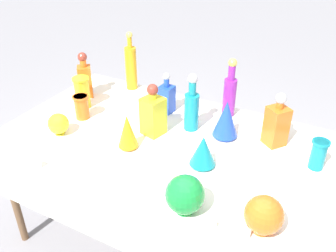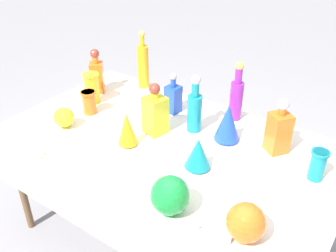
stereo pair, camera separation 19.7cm
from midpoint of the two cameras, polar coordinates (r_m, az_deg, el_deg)
The scene contains 22 objects.
ground_plane at distance 2.53m, azimuth 2.33°, elevation -16.87°, with size 40.00×40.00×0.00m, color gray.
display_table at distance 2.04m, azimuth 2.26°, elevation -4.15°, with size 1.84×1.08×0.76m.
tall_bottle_0 at distance 2.22m, azimuth 12.92°, elevation 4.41°, with size 0.08×0.08×0.36m.
tall_bottle_1 at distance 2.07m, azimuth 6.80°, elevation 2.56°, with size 0.08×0.08×0.34m.
tall_bottle_2 at distance 2.56m, azimuth -1.61°, elevation 9.25°, with size 0.08×0.08×0.40m.
square_decanter_0 at distance 2.04m, azimuth 0.79°, elevation 1.95°, with size 0.13×0.13×0.30m.
square_decanter_1 at distance 2.53m, azimuth -8.59°, elevation 7.76°, with size 0.12×0.12×0.30m.
square_decanter_2 at distance 2.27m, azimuth 3.28°, elevation 4.34°, with size 0.09×0.09×0.26m.
square_decanter_3 at distance 2.00m, azimuth 19.26°, elevation -0.72°, with size 0.14×0.14×0.30m.
slender_vase_0 at distance 2.40m, azimuth -9.23°, elevation 5.76°, with size 0.10×0.10×0.20m.
slender_vase_1 at distance 2.29m, azimuth -9.55°, elevation 3.65°, with size 0.10×0.10×0.15m.
slender_vase_2 at distance 1.90m, azimuth 24.71°, elevation -5.38°, with size 0.08×0.08×0.15m.
fluted_vase_0 at distance 2.02m, azimuth 11.87°, elevation 0.48°, with size 0.14×0.14×0.22m.
fluted_vase_1 at distance 1.81m, azimuth 7.73°, elevation -4.19°, with size 0.13×0.13×0.17m.
fluted_vase_2 at distance 1.95m, azimuth -3.40°, elevation -0.50°, with size 0.11×0.11×0.19m.
round_bowl_0 at distance 1.56m, azimuth 4.00°, elevation -10.63°, with size 0.17×0.17×0.17m.
round_bowl_1 at distance 2.17m, azimuth -13.12°, elevation 1.21°, with size 0.12×0.12×0.12m.
round_bowl_2 at distance 1.51m, azimuth 15.61°, elevation -14.14°, with size 0.16×0.16×0.16m.
price_tag_left at distance 1.52m, azimuth 12.56°, elevation -16.51°, with size 0.05×0.01×0.04m, color white.
price_tag_center at distance 1.98m, azimuth -16.46°, elevation -4.17°, with size 0.04×0.01×0.05m, color white.
price_tag_right at distance 1.55m, azimuth 7.40°, elevation -14.90°, with size 0.06×0.01×0.03m, color white.
cardboard_box_behind_left at distance 3.08m, azimuth 16.81°, elevation -4.41°, with size 0.60×0.52×0.39m.
Camera 2 is at (0.97, -1.38, 1.90)m, focal length 40.00 mm.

